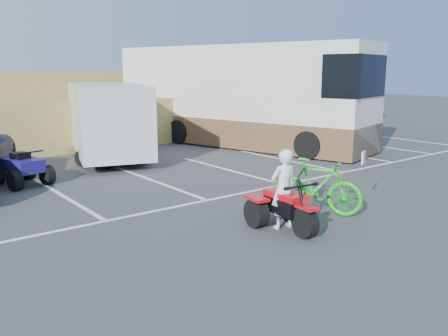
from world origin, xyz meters
TOP-DOWN VIEW (x-y plane):
  - ground at (0.00, 0.00)m, footprint 100.00×100.00m
  - parking_stripes at (0.87, 4.07)m, footprint 28.00×5.16m
  - grass_embankment at (0.00, 15.48)m, footprint 40.00×8.50m
  - red_trike_atv at (-0.00, -0.39)m, footprint 1.39×1.74m
  - rider at (0.02, -0.25)m, footprint 0.65×0.47m
  - green_dirt_bike at (1.36, 0.04)m, footprint 1.40×2.13m
  - cargo_trailer at (0.53, 9.28)m, footprint 3.89×6.20m
  - rv_motorhome at (6.46, 8.91)m, footprint 5.86×11.85m
  - quad_atv_blue at (-3.16, 7.00)m, footprint 1.48×1.79m
  - quad_atv_green at (-0.18, 8.18)m, footprint 1.65×1.86m

SIDE VIEW (x-z plane):
  - ground at x=0.00m, z-range 0.00..0.00m
  - red_trike_atv at x=0.00m, z-range -0.52..0.52m
  - quad_atv_blue at x=-3.16m, z-range -0.51..0.51m
  - quad_atv_green at x=-0.18m, z-range -0.50..0.50m
  - parking_stripes at x=0.87m, z-range 0.00..0.01m
  - green_dirt_bike at x=1.36m, z-range 0.00..1.25m
  - rider at x=0.02m, z-range 0.00..1.65m
  - grass_embankment at x=0.00m, z-range -0.13..2.97m
  - cargo_trailer at x=0.53m, z-range 0.11..2.81m
  - rv_motorhome at x=6.46m, z-range -0.27..3.86m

